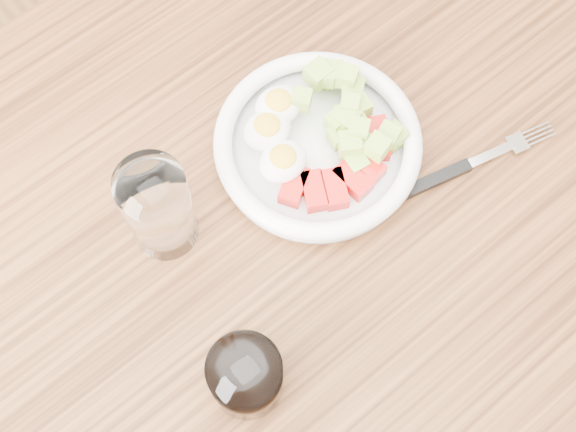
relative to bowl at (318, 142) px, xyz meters
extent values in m
plane|color=brown|center=(-0.08, -0.06, -0.79)|extent=(4.00, 4.00, 0.00)
cube|color=brown|center=(-0.08, -0.06, -0.04)|extent=(1.50, 0.90, 0.04)
cylinder|color=white|center=(0.00, 0.00, -0.02)|extent=(0.23, 0.23, 0.01)
torus|color=white|center=(0.00, 0.00, 0.00)|extent=(0.24, 0.24, 0.02)
cube|color=red|center=(-0.06, -0.03, 0.00)|extent=(0.05, 0.04, 0.02)
cube|color=red|center=(-0.04, -0.05, 0.00)|extent=(0.04, 0.05, 0.02)
cube|color=red|center=(-0.02, -0.06, 0.00)|extent=(0.04, 0.05, 0.02)
cube|color=red|center=(0.00, -0.06, 0.00)|extent=(0.03, 0.05, 0.02)
cube|color=red|center=(0.02, -0.06, 0.00)|extent=(0.03, 0.05, 0.02)
cube|color=red|center=(0.04, -0.05, 0.00)|extent=(0.05, 0.05, 0.02)
cube|color=red|center=(0.05, -0.03, 0.00)|extent=(0.05, 0.04, 0.02)
ellipsoid|color=white|center=(-0.04, 0.04, 0.01)|extent=(0.06, 0.05, 0.03)
ellipsoid|color=yellow|center=(-0.04, 0.04, 0.03)|extent=(0.03, 0.03, 0.01)
ellipsoid|color=white|center=(-0.01, 0.06, 0.01)|extent=(0.06, 0.05, 0.03)
ellipsoid|color=yellow|center=(-0.01, 0.06, 0.03)|extent=(0.03, 0.03, 0.01)
ellipsoid|color=white|center=(-0.05, 0.00, 0.01)|extent=(0.06, 0.05, 0.03)
ellipsoid|color=yellow|center=(-0.05, 0.00, 0.03)|extent=(0.03, 0.03, 0.01)
cube|color=#9FBC48|center=(0.01, -0.05, 0.00)|extent=(0.03, 0.03, 0.02)
cube|color=#9FBC48|center=(0.06, -0.05, 0.02)|extent=(0.03, 0.03, 0.02)
cube|color=#9FBC48|center=(0.06, 0.06, 0.00)|extent=(0.03, 0.03, 0.03)
cube|color=#9FBC48|center=(0.07, 0.05, 0.02)|extent=(0.03, 0.03, 0.02)
cube|color=#9FBC48|center=(0.04, -0.01, 0.02)|extent=(0.03, 0.03, 0.03)
cube|color=#9FBC48|center=(0.06, 0.05, 0.02)|extent=(0.03, 0.03, 0.02)
cube|color=#9FBC48|center=(0.05, 0.06, 0.02)|extent=(0.03, 0.03, 0.03)
cube|color=#9FBC48|center=(0.05, 0.00, 0.02)|extent=(0.03, 0.03, 0.02)
cube|color=#9FBC48|center=(0.04, 0.00, 0.00)|extent=(0.03, 0.03, 0.02)
cube|color=#9FBC48|center=(0.06, 0.00, 0.01)|extent=(0.03, 0.03, 0.02)
cube|color=#9FBC48|center=(0.07, -0.05, 0.01)|extent=(0.03, 0.03, 0.02)
cube|color=#9FBC48|center=(0.04, -0.06, 0.02)|extent=(0.03, 0.03, 0.02)
cube|color=#9FBC48|center=(0.04, -0.03, 0.02)|extent=(0.03, 0.03, 0.02)
cube|color=#9FBC48|center=(0.02, -0.01, 0.01)|extent=(0.03, 0.03, 0.02)
cube|color=#9FBC48|center=(0.03, 0.00, 0.02)|extent=(0.02, 0.02, 0.02)
cube|color=#9FBC48|center=(0.07, 0.02, 0.01)|extent=(0.03, 0.03, 0.02)
cube|color=#9FBC48|center=(0.07, 0.03, 0.03)|extent=(0.03, 0.03, 0.02)
cube|color=#9FBC48|center=(0.05, -0.01, 0.01)|extent=(0.03, 0.03, 0.03)
cube|color=#9FBC48|center=(0.02, -0.03, 0.02)|extent=(0.03, 0.03, 0.03)
cube|color=#9FBC48|center=(0.06, 0.05, 0.02)|extent=(0.03, 0.03, 0.02)
cube|color=#9FBC48|center=(0.01, 0.04, 0.02)|extent=(0.03, 0.03, 0.02)
cube|color=#9FBC48|center=(0.03, -0.04, 0.01)|extent=(0.03, 0.03, 0.02)
cube|color=black|center=(0.07, -0.12, -0.02)|extent=(0.11, 0.04, 0.01)
cube|color=silver|center=(0.15, -0.14, -0.02)|extent=(0.06, 0.03, 0.00)
cube|color=silver|center=(0.19, -0.14, -0.02)|extent=(0.03, 0.03, 0.00)
cylinder|color=silver|center=(0.21, -0.16, -0.02)|extent=(0.04, 0.01, 0.00)
cylinder|color=silver|center=(0.22, -0.15, -0.02)|extent=(0.04, 0.01, 0.00)
cylinder|color=silver|center=(0.22, -0.15, -0.02)|extent=(0.04, 0.01, 0.00)
cylinder|color=silver|center=(0.22, -0.14, -0.02)|extent=(0.04, 0.01, 0.00)
cylinder|color=white|center=(-0.20, 0.03, 0.04)|extent=(0.07, 0.07, 0.13)
cylinder|color=white|center=(-0.23, -0.17, 0.02)|extent=(0.08, 0.08, 0.09)
cylinder|color=black|center=(-0.23, -0.17, 0.02)|extent=(0.07, 0.07, 0.07)
camera|label=1|loc=(-0.29, -0.31, 0.83)|focal=50.00mm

